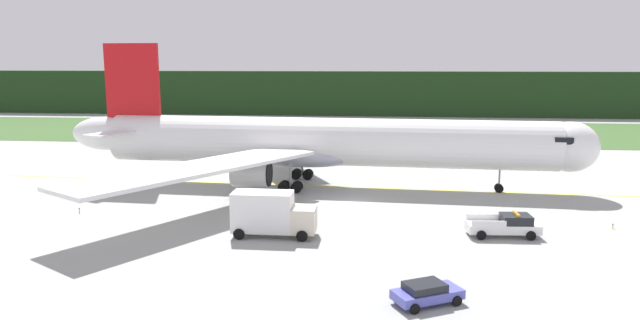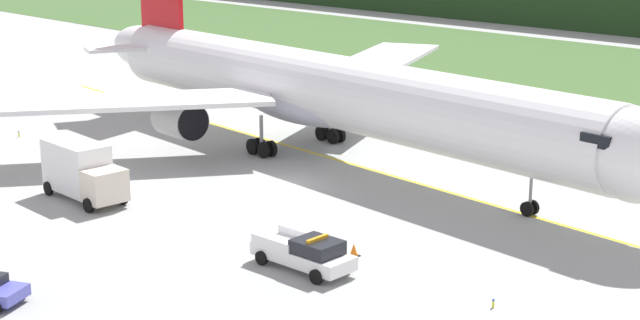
# 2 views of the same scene
# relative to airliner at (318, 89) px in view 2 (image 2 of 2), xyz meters

# --- Properties ---
(ground) EXTENTS (320.00, 320.00, 0.00)m
(ground) POSITION_rel_airliner_xyz_m (4.35, -7.47, -4.96)
(ground) COLOR #9A9C99
(taxiway_centerline_main) EXTENTS (78.46, 4.12, 0.01)m
(taxiway_centerline_main) POSITION_rel_airliner_xyz_m (0.94, -0.05, -4.96)
(taxiway_centerline_main) COLOR yellow
(taxiway_centerline_main) RESTS_ON ground
(airliner) EXTENTS (58.98, 53.52, 15.88)m
(airliner) POSITION_rel_airliner_xyz_m (0.00, 0.00, 0.00)
(airliner) COLOR white
(airliner) RESTS_ON ground
(ops_pickup_truck) EXTENTS (5.80, 2.65, 1.94)m
(ops_pickup_truck) POSITION_rel_airliner_xyz_m (16.96, -16.80, -4.06)
(ops_pickup_truck) COLOR white
(ops_pickup_truck) RESTS_ON ground
(catering_truck) EXTENTS (6.70, 2.67, 3.77)m
(catering_truck) POSITION_rel_airliner_xyz_m (-1.83, -18.73, -3.07)
(catering_truck) COLOR beige
(catering_truck) RESTS_ON ground
(apron_cone) EXTENTS (0.56, 0.56, 0.70)m
(apron_cone) POSITION_rel_airliner_xyz_m (17.22, -13.60, -4.62)
(apron_cone) COLOR black
(apron_cone) RESTS_ON ground
(taxiway_edge_light_east) EXTENTS (0.12, 0.12, 0.43)m
(taxiway_edge_light_east) POSITION_rel_airliner_xyz_m (26.41, -13.76, -4.73)
(taxiway_edge_light_east) COLOR yellow
(taxiway_edge_light_east) RESTS_ON ground
(taxiway_edge_light_west) EXTENTS (0.12, 0.12, 0.50)m
(taxiway_edge_light_west) POSITION_rel_airliner_xyz_m (-20.83, -13.76, -4.69)
(taxiway_edge_light_west) COLOR yellow
(taxiway_edge_light_west) RESTS_ON ground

